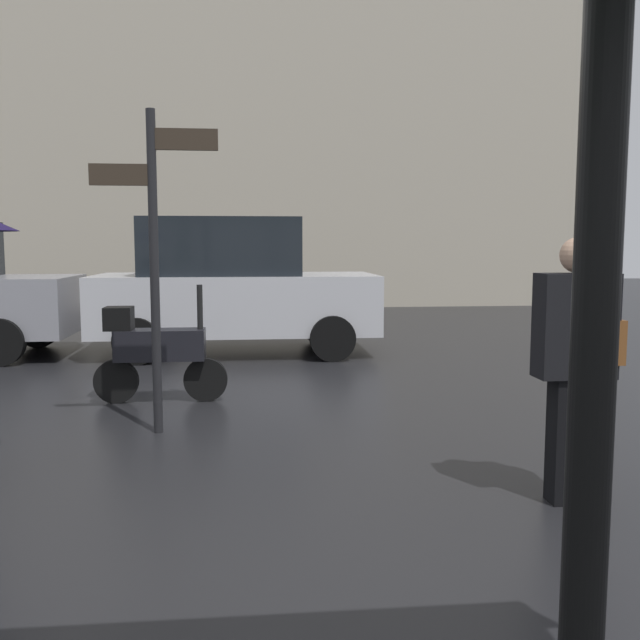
{
  "coord_description": "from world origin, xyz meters",
  "views": [
    {
      "loc": [
        -0.1,
        -2.24,
        1.65
      ],
      "look_at": [
        0.49,
        3.53,
        1.02
      ],
      "focal_mm": 38.81,
      "sensor_mm": 36.0,
      "label": 1
    }
  ],
  "objects_px": {
    "pedestrian_with_bag": "(576,354)",
    "street_signpost": "(154,239)",
    "parked_car_left": "(232,286)",
    "parked_scooter": "(156,350)"
  },
  "relations": [
    {
      "from": "parked_scooter",
      "to": "street_signpost",
      "type": "distance_m",
      "value": 1.67
    },
    {
      "from": "parked_scooter",
      "to": "parked_car_left",
      "type": "relative_size",
      "value": 0.33
    },
    {
      "from": "pedestrian_with_bag",
      "to": "street_signpost",
      "type": "xyz_separation_m",
      "value": [
        -2.86,
        1.95,
        0.74
      ]
    },
    {
      "from": "pedestrian_with_bag",
      "to": "street_signpost",
      "type": "distance_m",
      "value": 3.54
    },
    {
      "from": "parked_scooter",
      "to": "parked_car_left",
      "type": "height_order",
      "value": "parked_car_left"
    },
    {
      "from": "parked_car_left",
      "to": "street_signpost",
      "type": "relative_size",
      "value": 1.51
    },
    {
      "from": "parked_scooter",
      "to": "street_signpost",
      "type": "height_order",
      "value": "street_signpost"
    },
    {
      "from": "pedestrian_with_bag",
      "to": "parked_car_left",
      "type": "xyz_separation_m",
      "value": [
        -2.32,
        6.43,
        0.06
      ]
    },
    {
      "from": "parked_car_left",
      "to": "parked_scooter",
      "type": "bearing_deg",
      "value": -109.79
    },
    {
      "from": "pedestrian_with_bag",
      "to": "street_signpost",
      "type": "height_order",
      "value": "street_signpost"
    }
  ]
}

